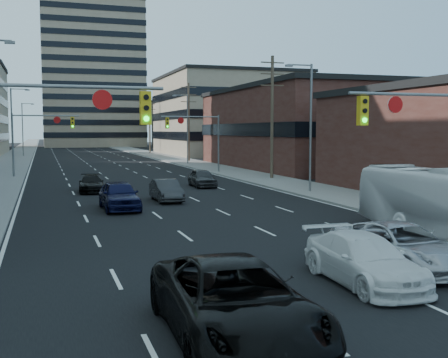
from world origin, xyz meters
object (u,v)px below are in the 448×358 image
black_pickup (234,302)px  silver_suv (400,246)px  white_van (364,260)px  sedan_blue (119,195)px

black_pickup → silver_suv: bearing=32.4°
white_van → sedan_blue: sedan_blue is taller
white_van → silver_suv: size_ratio=0.93×
white_van → silver_suv: (2.11, 1.23, 0.02)m
white_van → silver_suv: silver_suv is taller
white_van → sedan_blue: (-4.72, 17.43, 0.11)m
silver_suv → sedan_blue: bearing=106.7°
black_pickup → silver_suv: black_pickup is taller
black_pickup → white_van: 5.79m
black_pickup → sedan_blue: 20.41m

